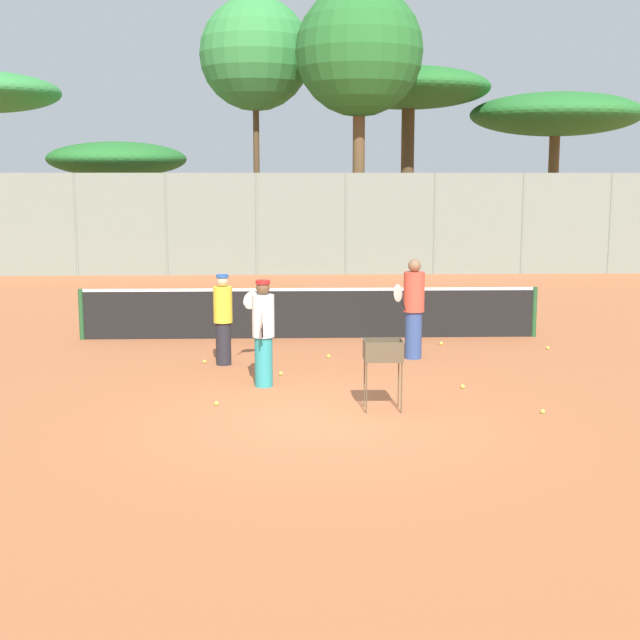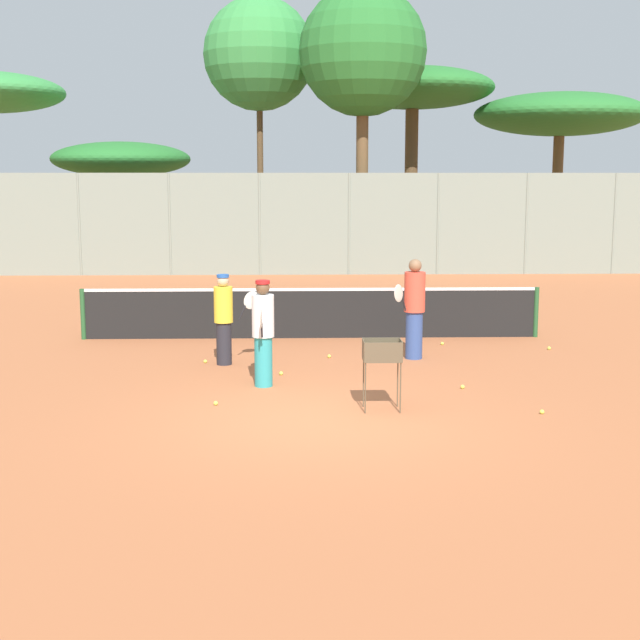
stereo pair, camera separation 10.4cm
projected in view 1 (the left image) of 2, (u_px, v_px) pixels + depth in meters
ground_plane at (321, 422)px, 12.49m from camera, size 80.00×80.00×0.00m
tennis_net at (310, 312)px, 18.82m from camera, size 9.70×0.10×1.07m
back_fence at (301, 224)px, 30.73m from camera, size 27.89×0.08×3.51m
tree_0 at (409, 90)px, 35.83m from camera, size 6.57×6.57×7.71m
tree_1 at (255, 55)px, 34.28m from camera, size 4.31×4.31×10.19m
tree_3 at (359, 53)px, 31.64m from camera, size 4.57×4.57×10.06m
tree_4 at (556, 115)px, 36.34m from camera, size 6.97×6.97×6.75m
tree_5 at (117, 159)px, 35.81m from camera, size 5.56×5.56×4.76m
player_white_outfit at (414, 308)px, 16.66m from camera, size 0.69×0.80×1.88m
player_red_cap at (263, 332)px, 14.44m from camera, size 0.36×0.92×1.75m
player_yellow_shirt at (224, 318)px, 16.13m from camera, size 0.87×0.39×1.65m
ball_cart at (383, 356)px, 12.98m from camera, size 0.56×0.41×1.05m
tennis_ball_0 at (281, 373)px, 15.38m from camera, size 0.07×0.07×0.07m
tennis_ball_1 at (463, 387)px, 14.42m from camera, size 0.07×0.07×0.07m
tennis_ball_2 at (543, 411)px, 12.90m from camera, size 0.07×0.07×0.07m
tennis_ball_3 at (205, 362)px, 16.36m from camera, size 0.07×0.07×0.07m
tennis_ball_4 at (548, 348)px, 17.66m from camera, size 0.07×0.07×0.07m
tennis_ball_5 at (216, 403)px, 13.35m from camera, size 0.07×0.07×0.07m
tennis_ball_6 at (329, 356)px, 16.85m from camera, size 0.07×0.07×0.07m
tennis_ball_7 at (441, 343)px, 18.14m from camera, size 0.07×0.07×0.07m
parked_car at (194, 251)px, 33.05m from camera, size 4.20×1.70×1.60m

